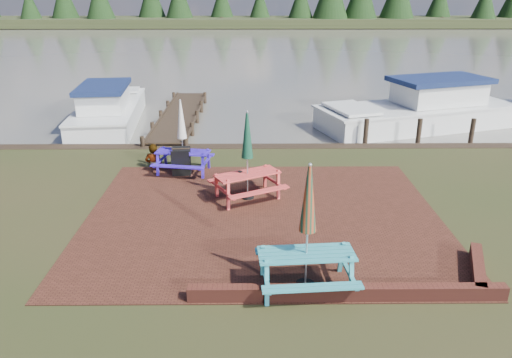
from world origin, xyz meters
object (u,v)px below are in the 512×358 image
at_px(picnic_table_blue, 183,148).
at_px(person, 153,144).
at_px(jetty, 180,115).
at_px(picnic_table_red, 247,169).
at_px(boat_jetty, 109,111).
at_px(chalkboard, 181,162).
at_px(boat_near, 420,112).
at_px(picnic_table_teal, 307,247).

height_order(picnic_table_blue, person, picnic_table_blue).
height_order(jetty, person, person).
height_order(picnic_table_red, boat_jetty, picnic_table_red).
distance_m(chalkboard, boat_jetty, 7.96).
xyz_separation_m(picnic_table_blue, boat_near, (9.38, 6.02, -0.33)).
height_order(picnic_table_red, jetty, picnic_table_red).
bearing_deg(jetty, boat_near, -5.23).
bearing_deg(boat_jetty, boat_near, -8.08).
xyz_separation_m(chalkboard, boat_jetty, (-4.07, 6.85, -0.04)).
distance_m(picnic_table_blue, jetty, 7.09).
relative_size(picnic_table_red, boat_near, 0.27).
bearing_deg(person, picnic_table_red, 146.42).
xyz_separation_m(picnic_table_teal, person, (-4.21, 6.91, -0.10)).
height_order(chalkboard, jetty, chalkboard).
bearing_deg(picnic_table_red, boat_near, 20.12).
xyz_separation_m(boat_near, person, (-10.40, -5.60, 0.31)).
distance_m(jetty, boat_jetty, 3.08).
bearing_deg(boat_jetty, jetty, 2.35).
bearing_deg(jetty, picnic_table_blue, -81.38).
bearing_deg(picnic_table_teal, jetty, 103.21).
bearing_deg(person, chalkboard, 149.55).
relative_size(picnic_table_teal, boat_jetty, 0.35).
bearing_deg(person, boat_jetty, -57.50).
xyz_separation_m(picnic_table_red, boat_jetty, (-6.12, 8.63, -0.44)).
relative_size(picnic_table_red, jetty, 0.27).
height_order(picnic_table_blue, boat_jetty, picnic_table_blue).
bearing_deg(boat_near, picnic_table_teal, 135.68).
xyz_separation_m(picnic_table_blue, jetty, (-1.06, 6.98, -0.70)).
xyz_separation_m(picnic_table_teal, picnic_table_red, (-1.16, 4.40, -0.04)).
height_order(picnic_table_blue, jetty, picnic_table_blue).
distance_m(picnic_table_red, boat_near, 10.95).
xyz_separation_m(chalkboard, jetty, (-1.03, 7.29, -0.35)).
xyz_separation_m(jetty, boat_jetty, (-3.03, -0.44, 0.30)).
bearing_deg(picnic_table_blue, boat_jetty, 131.82).
height_order(picnic_table_teal, picnic_table_red, picnic_table_teal).
xyz_separation_m(picnic_table_teal, chalkboard, (-3.22, 6.18, -0.43)).
relative_size(picnic_table_blue, boat_jetty, 0.31).
relative_size(chalkboard, boat_jetty, 0.12).
bearing_deg(picnic_table_teal, chalkboard, 113.20).
relative_size(picnic_table_teal, boat_near, 0.28).
bearing_deg(picnic_table_red, chalkboard, 111.47).
relative_size(picnic_table_teal, chalkboard, 2.86).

